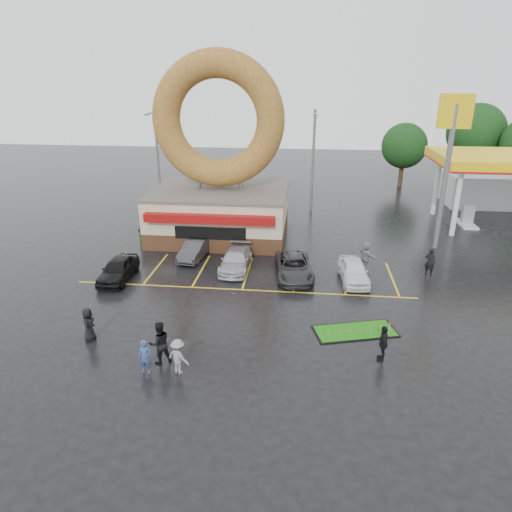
# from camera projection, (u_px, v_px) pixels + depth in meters

# --- Properties ---
(ground) EXTENTS (120.00, 120.00, 0.00)m
(ground) POSITION_uv_depth(u_px,v_px,m) (233.00, 318.00, 23.50)
(ground) COLOR black
(ground) RESTS_ON ground
(donut_shop) EXTENTS (10.20, 8.70, 13.50)m
(donut_shop) POSITION_uv_depth(u_px,v_px,m) (220.00, 179.00, 34.17)
(donut_shop) COLOR #472B19
(donut_shop) RESTS_ON ground
(gas_station) EXTENTS (12.30, 13.65, 5.90)m
(gas_station) POSITION_uv_depth(u_px,v_px,m) (498.00, 175.00, 39.44)
(gas_station) COLOR silver
(gas_station) RESTS_ON ground
(shell_sign) EXTENTS (2.20, 0.36, 10.60)m
(shell_sign) POSITION_uv_depth(u_px,v_px,m) (450.00, 144.00, 30.55)
(shell_sign) COLOR slate
(shell_sign) RESTS_ON ground
(streetlight_left) EXTENTS (0.40, 2.21, 9.00)m
(streetlight_left) POSITION_uv_depth(u_px,v_px,m) (157.00, 158.00, 41.20)
(streetlight_left) COLOR slate
(streetlight_left) RESTS_ON ground
(streetlight_mid) EXTENTS (0.40, 2.21, 9.00)m
(streetlight_mid) POSITION_uv_depth(u_px,v_px,m) (313.00, 159.00, 40.68)
(streetlight_mid) COLOR slate
(streetlight_mid) RESTS_ON ground
(streetlight_right) EXTENTS (0.40, 2.21, 9.00)m
(streetlight_right) POSITION_uv_depth(u_px,v_px,m) (449.00, 159.00, 40.36)
(streetlight_right) COLOR slate
(streetlight_right) RESTS_ON ground
(tree_far_c) EXTENTS (6.30, 6.30, 9.00)m
(tree_far_c) POSITION_uv_depth(u_px,v_px,m) (476.00, 133.00, 50.53)
(tree_far_c) COLOR #332114
(tree_far_c) RESTS_ON ground
(tree_far_d) EXTENTS (4.90, 4.90, 7.00)m
(tree_far_d) POSITION_uv_depth(u_px,v_px,m) (404.00, 146.00, 49.98)
(tree_far_d) COLOR #332114
(tree_far_d) RESTS_ON ground
(car_black) EXTENTS (1.68, 4.05, 1.37)m
(car_black) POSITION_uv_depth(u_px,v_px,m) (118.00, 269.00, 27.76)
(car_black) COLOR black
(car_black) RESTS_ON ground
(car_dgrey) EXTENTS (1.79, 3.90, 1.24)m
(car_dgrey) POSITION_uv_depth(u_px,v_px,m) (195.00, 250.00, 31.08)
(car_dgrey) COLOR #313133
(car_dgrey) RESTS_ON ground
(car_silver) EXTENTS (1.81, 4.37, 1.26)m
(car_silver) POSITION_uv_depth(u_px,v_px,m) (236.00, 260.00, 29.30)
(car_silver) COLOR #B3B3B8
(car_silver) RESTS_ON ground
(car_grey) EXTENTS (2.74, 4.92, 1.30)m
(car_grey) POSITION_uv_depth(u_px,v_px,m) (294.00, 267.00, 28.16)
(car_grey) COLOR #2F2F32
(car_grey) RESTS_ON ground
(car_white) EXTENTS (1.90, 4.07, 1.35)m
(car_white) POSITION_uv_depth(u_px,v_px,m) (354.00, 271.00, 27.54)
(car_white) COLOR white
(car_white) RESTS_ON ground
(person_blue) EXTENTS (0.57, 0.38, 1.54)m
(person_blue) POSITION_uv_depth(u_px,v_px,m) (145.00, 357.00, 18.91)
(person_blue) COLOR navy
(person_blue) RESTS_ON ground
(person_blackjkt) EXTENTS (1.20, 1.14, 1.96)m
(person_blackjkt) POSITION_uv_depth(u_px,v_px,m) (160.00, 343.00, 19.53)
(person_blackjkt) COLOR black
(person_blackjkt) RESTS_ON ground
(person_hoodie) EXTENTS (1.17, 0.96, 1.58)m
(person_hoodie) POSITION_uv_depth(u_px,v_px,m) (178.00, 357.00, 18.91)
(person_hoodie) COLOR gray
(person_hoodie) RESTS_ON ground
(person_bystander) EXTENTS (0.66, 0.89, 1.66)m
(person_bystander) POSITION_uv_depth(u_px,v_px,m) (89.00, 325.00, 21.27)
(person_bystander) COLOR black
(person_bystander) RESTS_ON ground
(person_cameraman) EXTENTS (0.54, 1.03, 1.67)m
(person_cameraman) POSITION_uv_depth(u_px,v_px,m) (383.00, 343.00, 19.78)
(person_cameraman) COLOR black
(person_cameraman) RESTS_ON ground
(person_walker_near) EXTENTS (1.32, 1.80, 1.89)m
(person_walker_near) POSITION_uv_depth(u_px,v_px,m) (366.00, 255.00, 29.21)
(person_walker_near) COLOR gray
(person_walker_near) RESTS_ON ground
(person_walker_far) EXTENTS (0.76, 0.66, 1.75)m
(person_walker_far) POSITION_uv_depth(u_px,v_px,m) (430.00, 262.00, 28.35)
(person_walker_far) COLOR black
(person_walker_far) RESTS_ON ground
(dumpster) EXTENTS (1.96, 1.45, 1.30)m
(dumpster) POSITION_uv_depth(u_px,v_px,m) (154.00, 237.00, 33.45)
(dumpster) COLOR #184021
(dumpster) RESTS_ON ground
(putting_green) EXTENTS (4.31, 2.75, 0.50)m
(putting_green) POSITION_uv_depth(u_px,v_px,m) (355.00, 331.00, 22.25)
(putting_green) COLOR black
(putting_green) RESTS_ON ground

